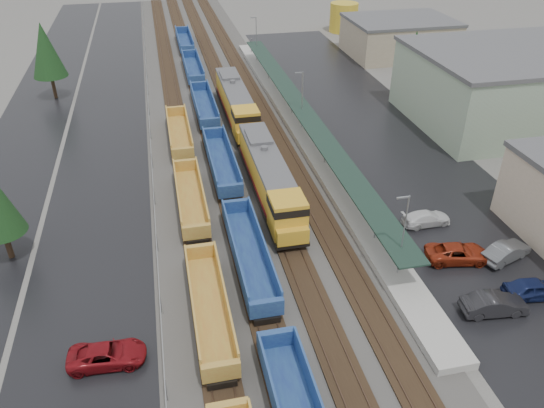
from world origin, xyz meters
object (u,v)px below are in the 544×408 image
(locomotive_trail, at_px, (236,104))
(well_string_blue, at_px, (221,162))
(parked_car_east_c, at_px, (426,218))
(parked_car_east_d, at_px, (534,289))
(parked_car_east_b, at_px, (458,253))
(storage_tank, at_px, (344,17))
(locomotive_lead, at_px, (270,179))
(parked_car_east_e, at_px, (506,252))
(well_string_yellow, at_px, (210,307))
(parked_car_east_a, at_px, (494,304))
(parked_car_west_c, at_px, (107,355))

(locomotive_trail, distance_m, well_string_blue, 14.41)
(parked_car_east_c, xyz_separation_m, parked_car_east_d, (3.55, -11.22, 0.13))
(locomotive_trail, height_order, parked_car_east_b, locomotive_trail)
(storage_tank, distance_m, parked_car_east_d, 83.71)
(locomotive_lead, xyz_separation_m, parked_car_east_e, (17.71, -14.00, -1.66))
(locomotive_trail, xyz_separation_m, parked_car_east_e, (17.71, -35.00, -1.66))
(well_string_blue, height_order, parked_car_east_e, well_string_blue)
(locomotive_trail, distance_m, well_string_yellow, 37.58)
(well_string_blue, xyz_separation_m, parked_car_east_a, (16.98, -26.92, -0.34))
(well_string_blue, height_order, parked_car_east_a, well_string_blue)
(well_string_yellow, bearing_deg, parked_car_east_b, 6.54)
(parked_car_west_c, distance_m, parked_car_east_b, 29.31)
(well_string_yellow, distance_m, storage_tank, 88.17)
(locomotive_trail, height_order, well_string_blue, locomotive_trail)
(parked_car_east_b, height_order, parked_car_east_d, parked_car_east_d)
(locomotive_trail, distance_m, parked_car_east_c, 31.61)
(well_string_yellow, height_order, parked_car_east_d, well_string_yellow)
(parked_car_west_c, bearing_deg, parked_car_east_a, -89.52)
(locomotive_lead, xyz_separation_m, parked_car_east_c, (13.49, -7.54, -1.77))
(locomotive_lead, xyz_separation_m, parked_car_east_d, (17.03, -18.76, -1.64))
(storage_tank, bearing_deg, parked_car_east_a, -101.33)
(parked_car_east_b, bearing_deg, storage_tank, -1.74)
(parked_car_east_a, height_order, parked_car_east_b, parked_car_east_a)
(parked_car_east_a, relative_size, parked_car_east_c, 1.06)
(locomotive_trail, relative_size, parked_car_east_a, 4.08)
(locomotive_lead, bearing_deg, locomotive_trail, 90.00)
(locomotive_trail, distance_m, parked_car_east_d, 43.28)
(well_string_blue, xyz_separation_m, parked_car_east_c, (17.49, -14.76, -0.48))
(well_string_yellow, height_order, parked_car_west_c, well_string_yellow)
(parked_car_west_c, distance_m, parked_car_east_e, 33.28)
(parked_car_east_a, height_order, parked_car_east_d, parked_car_east_a)
(well_string_yellow, bearing_deg, parked_car_east_d, -6.96)
(parked_car_east_c, bearing_deg, parked_car_west_c, 108.68)
(locomotive_lead, distance_m, storage_tank, 70.54)
(well_string_blue, bearing_deg, well_string_yellow, -99.90)
(parked_car_west_c, bearing_deg, parked_car_east_c, -66.20)
(parked_car_east_c, bearing_deg, parked_car_east_d, -164.52)
(locomotive_trail, relative_size, storage_tank, 3.50)
(parked_car_east_c, bearing_deg, parked_car_east_a, 175.56)
(locomotive_trail, xyz_separation_m, well_string_blue, (-4.00, -13.78, -1.28))
(well_string_yellow, xyz_separation_m, parked_car_east_a, (20.98, -4.00, -0.32))
(well_string_yellow, bearing_deg, parked_car_east_e, 3.79)
(well_string_blue, distance_m, storage_tank, 66.04)
(locomotive_trail, distance_m, parked_car_east_a, 42.75)
(locomotive_trail, distance_m, parked_car_west_c, 42.32)
(well_string_yellow, relative_size, parked_car_east_e, 16.03)
(parked_car_east_a, relative_size, parked_car_east_e, 1.04)
(locomotive_lead, distance_m, locomotive_trail, 21.00)
(locomotive_lead, bearing_deg, parked_car_east_b, -44.28)
(locomotive_trail, relative_size, parked_car_east_b, 3.73)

